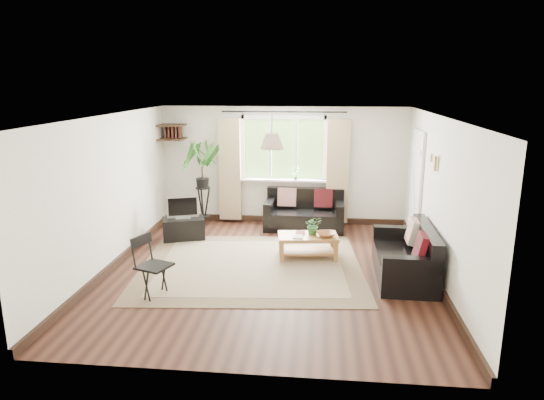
# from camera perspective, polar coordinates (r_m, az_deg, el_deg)

# --- Properties ---
(floor) EXTENTS (5.50, 5.50, 0.00)m
(floor) POSITION_cam_1_polar(r_m,az_deg,el_deg) (7.67, -0.31, -8.36)
(floor) COLOR black
(floor) RESTS_ON ground
(ceiling) EXTENTS (5.50, 5.50, 0.00)m
(ceiling) POSITION_cam_1_polar(r_m,az_deg,el_deg) (7.11, -0.33, 9.84)
(ceiling) COLOR white
(ceiling) RESTS_ON floor
(wall_back) EXTENTS (5.00, 0.02, 2.40)m
(wall_back) POSITION_cam_1_polar(r_m,az_deg,el_deg) (9.98, 1.38, 4.06)
(wall_back) COLOR silver
(wall_back) RESTS_ON floor
(wall_front) EXTENTS (5.00, 0.02, 2.40)m
(wall_front) POSITION_cam_1_polar(r_m,az_deg,el_deg) (4.69, -3.97, -7.43)
(wall_front) COLOR silver
(wall_front) RESTS_ON floor
(wall_left) EXTENTS (0.02, 5.50, 2.40)m
(wall_left) POSITION_cam_1_polar(r_m,az_deg,el_deg) (7.96, -18.53, 0.80)
(wall_left) COLOR silver
(wall_left) RESTS_ON floor
(wall_right) EXTENTS (0.02, 5.50, 2.40)m
(wall_right) POSITION_cam_1_polar(r_m,az_deg,el_deg) (7.46, 19.14, -0.09)
(wall_right) COLOR silver
(wall_right) RESTS_ON floor
(rug) EXTENTS (3.75, 3.29, 0.02)m
(rug) POSITION_cam_1_polar(r_m,az_deg,el_deg) (7.86, -2.48, -7.72)
(rug) COLOR #C1B495
(rug) RESTS_ON floor
(window) EXTENTS (2.50, 0.16, 2.16)m
(window) POSITION_cam_1_polar(r_m,az_deg,el_deg) (9.89, 1.37, 6.02)
(window) COLOR white
(window) RESTS_ON wall_back
(door) EXTENTS (0.06, 0.96, 2.06)m
(door) POSITION_cam_1_polar(r_m,az_deg,el_deg) (9.12, 16.51, 1.26)
(door) COLOR silver
(door) RESTS_ON wall_right
(corner_shelf) EXTENTS (0.50, 0.50, 0.34)m
(corner_shelf) POSITION_cam_1_polar(r_m,az_deg,el_deg) (10.07, -11.71, 7.83)
(corner_shelf) COLOR black
(corner_shelf) RESTS_ON wall_back
(pendant_lamp) EXTENTS (0.36, 0.36, 0.54)m
(pendant_lamp) POSITION_cam_1_polar(r_m,az_deg,el_deg) (7.54, 0.00, 7.40)
(pendant_lamp) COLOR beige
(pendant_lamp) RESTS_ON ceiling
(wall_sconce) EXTENTS (0.12, 0.12, 0.28)m
(wall_sconce) POSITION_cam_1_polar(r_m,az_deg,el_deg) (7.63, 18.45, 4.41)
(wall_sconce) COLOR beige
(wall_sconce) RESTS_ON wall_right
(sofa_back) EXTENTS (1.58, 0.82, 0.74)m
(sofa_back) POSITION_cam_1_polar(r_m,az_deg,el_deg) (9.69, 3.83, -1.30)
(sofa_back) COLOR black
(sofa_back) RESTS_ON floor
(sofa_right) EXTENTS (1.62, 0.84, 0.76)m
(sofa_right) POSITION_cam_1_polar(r_m,az_deg,el_deg) (7.56, 15.29, -6.12)
(sofa_right) COLOR black
(sofa_right) RESTS_ON floor
(coffee_table) EXTENTS (1.04, 0.65, 0.40)m
(coffee_table) POSITION_cam_1_polar(r_m,az_deg,el_deg) (8.17, 4.22, -5.47)
(coffee_table) COLOR brown
(coffee_table) RESTS_ON floor
(table_plant) EXTENTS (0.32, 0.29, 0.31)m
(table_plant) POSITION_cam_1_polar(r_m,az_deg,el_deg) (8.11, 4.87, -2.97)
(table_plant) COLOR #2D6428
(table_plant) RESTS_ON coffee_table
(bowl) EXTENTS (0.39, 0.39, 0.08)m
(bowl) POSITION_cam_1_polar(r_m,az_deg,el_deg) (8.03, 6.35, -4.05)
(bowl) COLOR #915932
(bowl) RESTS_ON coffee_table
(book_a) EXTENTS (0.17, 0.23, 0.02)m
(book_a) POSITION_cam_1_polar(r_m,az_deg,el_deg) (8.00, 2.51, -4.28)
(book_a) COLOR silver
(book_a) RESTS_ON coffee_table
(book_b) EXTENTS (0.17, 0.22, 0.02)m
(book_b) POSITION_cam_1_polar(r_m,az_deg,el_deg) (8.19, 2.81, -3.84)
(book_b) COLOR #592923
(book_b) RESTS_ON coffee_table
(tv_stand) EXTENTS (0.86, 0.65, 0.41)m
(tv_stand) POSITION_cam_1_polar(r_m,az_deg,el_deg) (9.23, -10.36, -3.34)
(tv_stand) COLOR black
(tv_stand) RESTS_ON floor
(tv) EXTENTS (0.62, 0.37, 0.45)m
(tv) POSITION_cam_1_polar(r_m,az_deg,el_deg) (9.12, -10.47, -0.77)
(tv) COLOR #A5A5AA
(tv) RESTS_ON tv_stand
(palm_stand) EXTENTS (0.82, 0.82, 1.73)m
(palm_stand) POSITION_cam_1_polar(r_m,az_deg,el_deg) (9.92, -8.17, 1.88)
(palm_stand) COLOR black
(palm_stand) RESTS_ON floor
(folding_chair) EXTENTS (0.57, 0.57, 0.86)m
(folding_chair) POSITION_cam_1_polar(r_m,az_deg,el_deg) (6.85, -13.66, -7.69)
(folding_chair) COLOR black
(folding_chair) RESTS_ON floor
(sill_plant) EXTENTS (0.14, 0.10, 0.27)m
(sill_plant) POSITION_cam_1_polar(r_m,az_deg,el_deg) (9.87, 2.77, 3.14)
(sill_plant) COLOR #2D6023
(sill_plant) RESTS_ON window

